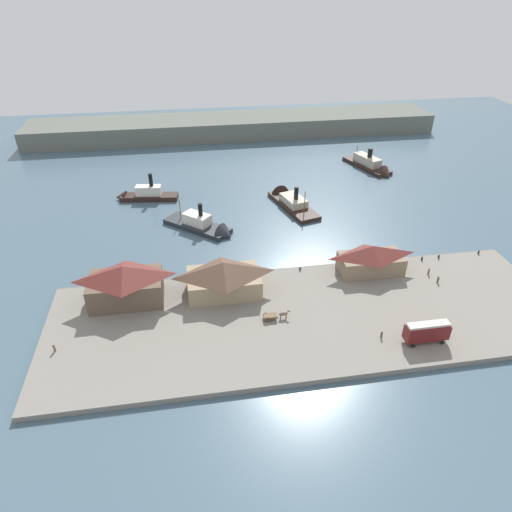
{
  "coord_description": "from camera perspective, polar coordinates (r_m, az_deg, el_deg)",
  "views": [
    {
      "loc": [
        -23.28,
        -94.83,
        63.27
      ],
      "look_at": [
        -7.63,
        1.89,
        2.0
      ],
      "focal_mm": 31.98,
      "sensor_mm": 36.0,
      "label": 1
    }
  ],
  "objects": [
    {
      "name": "ground_plane",
      "position": [
        116.35,
        3.86,
        -1.0
      ],
      "size": [
        320.0,
        320.0,
        0.0
      ],
      "primitive_type": "plane",
      "color": "#476070"
    },
    {
      "name": "ferry_outer_harbor",
      "position": [
        178.97,
        14.3,
        10.83
      ],
      "size": [
        13.44,
        24.1,
        9.98
      ],
      "color": "black",
      "rests_on": "ground"
    },
    {
      "name": "pedestrian_walking_east",
      "position": [
        97.13,
        -23.93,
        -10.47
      ],
      "size": [
        0.44,
        0.44,
        1.78
      ],
      "color": "#6B5B4C",
      "rests_on": "quay_promenade"
    },
    {
      "name": "pedestrian_at_waters_edge",
      "position": [
        95.39,
        15.43,
        -9.43
      ],
      "size": [
        0.4,
        0.4,
        1.6
      ],
      "color": "#4C3D33",
      "rests_on": "quay_promenade"
    },
    {
      "name": "ferry_departing_north",
      "position": [
        131.28,
        -6.26,
        3.64
      ],
      "size": [
        20.94,
        19.73,
        10.54
      ],
      "color": "#23282D",
      "rests_on": "ground"
    },
    {
      "name": "quay_promenade",
      "position": [
        98.86,
        6.65,
        -7.58
      ],
      "size": [
        110.0,
        36.0,
        1.2
      ],
      "primitive_type": "cube",
      "color": "gray",
      "rests_on": "ground"
    },
    {
      "name": "ferry_shed_central_terminal",
      "position": [
        103.21,
        -16.03,
        -3.29
      ],
      "size": [
        16.0,
        10.17,
        8.93
      ],
      "color": "brown",
      "rests_on": "quay_promenade"
    },
    {
      "name": "ferry_moored_west",
      "position": [
        153.99,
        -13.92,
        7.44
      ],
      "size": [
        20.42,
        7.13,
        10.13
      ],
      "color": "black",
      "rests_on": "ground"
    },
    {
      "name": "ferry_shed_east_terminal",
      "position": [
        102.29,
        -4.07,
        -2.66
      ],
      "size": [
        16.49,
        10.42,
        7.88
      ],
      "color": "#998466",
      "rests_on": "quay_promenade"
    },
    {
      "name": "mooring_post_center_east",
      "position": [
        131.14,
        26.08,
        0.43
      ],
      "size": [
        0.44,
        0.44,
        0.9
      ],
      "primitive_type": "cylinder",
      "color": "black",
      "rests_on": "quay_promenade"
    },
    {
      "name": "horse_cart",
      "position": [
        96.32,
        2.39,
        -7.42
      ],
      "size": [
        5.7,
        1.69,
        1.87
      ],
      "color": "brown",
      "rests_on": "quay_promenade"
    },
    {
      "name": "mooring_post_center_west",
      "position": [
        122.61,
        20.05,
        -0.3
      ],
      "size": [
        0.44,
        0.44,
        0.9
      ],
      "primitive_type": "cylinder",
      "color": "black",
      "rests_on": "quay_promenade"
    },
    {
      "name": "ferry_approaching_east",
      "position": [
        147.54,
        4.02,
        7.05
      ],
      "size": [
        12.85,
        25.69,
        10.79
      ],
      "color": "black",
      "rests_on": "ground"
    },
    {
      "name": "ferry_shed_customs_shed",
      "position": [
        112.68,
        14.23,
        -0.33
      ],
      "size": [
        15.4,
        7.65,
        7.1
      ],
      "color": "#847056",
      "rests_on": "quay_promenade"
    },
    {
      "name": "pedestrian_near_cart",
      "position": [
        117.34,
        20.8,
        -1.8
      ],
      "size": [
        0.44,
        0.44,
        1.78
      ],
      "color": "#6B5B4C",
      "rests_on": "quay_promenade"
    },
    {
      "name": "pedestrian_by_tram",
      "position": [
        115.06,
        21.82,
        -2.75
      ],
      "size": [
        0.44,
        0.44,
        1.78
      ],
      "color": "#4C3D33",
      "rests_on": "quay_promenade"
    },
    {
      "name": "far_headland",
      "position": [
        214.5,
        -2.7,
        15.95
      ],
      "size": [
        180.0,
        24.0,
        8.0
      ],
      "primitive_type": "cube",
      "color": "#60665B",
      "rests_on": "ground"
    },
    {
      "name": "mooring_post_west",
      "position": [
        124.99,
        21.9,
        -0.07
      ],
      "size": [
        0.44,
        0.44,
        0.9
      ],
      "primitive_type": "cylinder",
      "color": "black",
      "rests_on": "quay_promenade"
    },
    {
      "name": "mooring_post_east",
      "position": [
        111.94,
        5.54,
        -1.55
      ],
      "size": [
        0.44,
        0.44,
        0.9
      ],
      "primitive_type": "cylinder",
      "color": "black",
      "rests_on": "quay_promenade"
    },
    {
      "name": "street_tram",
      "position": [
        95.84,
        20.59,
        -8.8
      ],
      "size": [
        8.7,
        2.78,
        4.55
      ],
      "color": "maroon",
      "rests_on": "quay_promenade"
    },
    {
      "name": "seawall_edge",
      "position": [
        113.16,
        4.26,
        -1.77
      ],
      "size": [
        110.0,
        0.8,
        1.0
      ],
      "primitive_type": "cube",
      "color": "#666159",
      "rests_on": "ground"
    }
  ]
}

